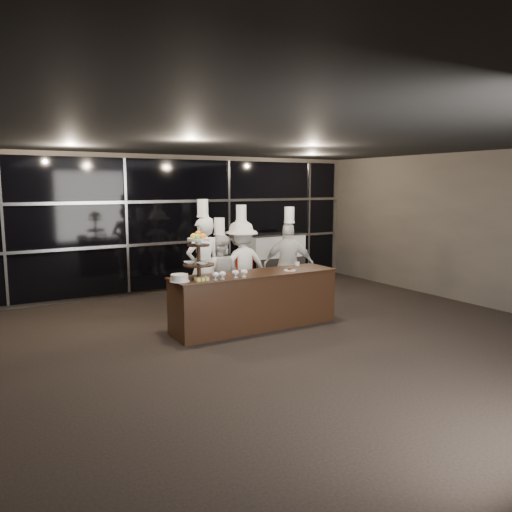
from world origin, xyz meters
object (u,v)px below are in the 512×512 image
chef_a (204,267)px  layer_cake (179,278)px  chef_d (289,264)px  buffet_counter (255,300)px  chef_c (241,266)px  display_stand (199,252)px  display_case (275,257)px  chef_b (220,274)px

chef_a → layer_cake: bearing=-130.2°
chef_d → chef_a: bearing=176.0°
buffet_counter → chef_c: (0.36, 1.10, 0.39)m
buffet_counter → chef_a: (-0.47, 0.98, 0.46)m
display_stand → chef_c: (1.36, 1.10, -0.48)m
display_stand → display_case: (3.14, 2.71, -0.65)m
chef_a → chef_b: size_ratio=1.19×
buffet_counter → display_stand: display_stand is taller
buffet_counter → display_case: display_case is taller
chef_c → chef_d: (0.91, -0.24, -0.02)m
chef_a → chef_b: chef_a is taller
chef_a → chef_d: chef_a is taller
buffet_counter → chef_a: 1.18m
chef_a → chef_d: bearing=-4.0°
chef_a → chef_d: 1.74m
layer_cake → display_case: (3.48, 2.76, -0.29)m
chef_c → layer_cake: bearing=-146.0°
chef_a → chef_c: chef_a is taller
display_stand → layer_cake: 0.50m
buffet_counter → chef_d: chef_d is taller
chef_c → buffet_counter: bearing=-108.0°
layer_cake → chef_b: (1.23, 1.11, -0.22)m
display_stand → chef_b: size_ratio=0.42×
layer_cake → chef_b: size_ratio=0.17×
layer_cake → chef_a: bearing=49.8°
buffet_counter → display_stand: 1.33m
chef_a → chef_c: bearing=8.3°
chef_d → chef_c: bearing=165.0°
chef_c → chef_d: bearing=-15.0°
display_case → chef_d: (-0.88, -1.85, 0.15)m
display_stand → chef_d: bearing=20.7°
chef_a → chef_c: 0.84m
chef_b → chef_d: 1.39m
chef_a → chef_b: bearing=13.3°
buffet_counter → chef_a: bearing=115.8°
layer_cake → chef_b: bearing=42.1°
chef_a → display_stand: bearing=-118.4°
buffet_counter → layer_cake: 1.43m
buffet_counter → chef_b: (-0.11, 1.06, 0.29)m
chef_d → layer_cake: bearing=-160.8°
chef_b → chef_d: bearing=-8.5°
layer_cake → display_case: 4.45m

